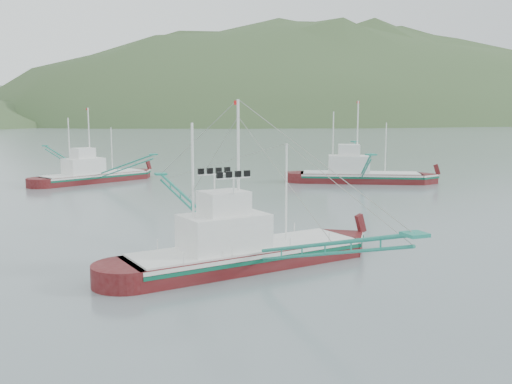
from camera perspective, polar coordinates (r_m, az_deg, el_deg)
name	(u,v)px	position (r m, az deg, el deg)	size (l,w,h in m)	color
ground	(295,261)	(32.71, 3.92, -6.91)	(1200.00, 1200.00, 0.00)	slate
main_boat	(243,237)	(31.09, -1.32, -4.52)	(13.75, 23.97, 9.78)	#4C0C0E
bg_boat_far	(93,166)	(72.02, -16.01, 2.52)	(13.84, 22.66, 9.71)	#4C0C0E
bg_boat_right	(360,164)	(69.99, 10.36, 2.72)	(16.33, 24.43, 10.60)	#4C0C0E
headland_right	(329,123)	(524.08, 7.27, 6.91)	(684.00, 432.00, 306.00)	#354E28
ridge_distant	(75,122)	(590.16, -17.61, 6.71)	(960.00, 400.00, 240.00)	slate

